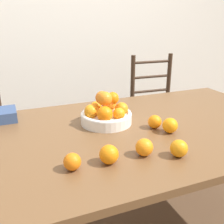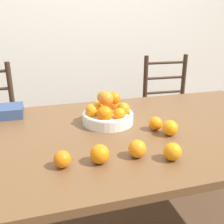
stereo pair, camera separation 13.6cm
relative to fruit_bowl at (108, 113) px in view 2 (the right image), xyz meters
The scene contains 11 objects.
wall_back 1.54m from the fruit_bowl, 83.35° to the left, with size 8.00×0.06×2.60m.
dining_table 0.25m from the fruit_bowl, 35.55° to the right, with size 1.80×1.06×0.73m.
fruit_bowl is the anchor object (origin of this frame).
orange_loose_0 0.40m from the fruit_bowl, 87.38° to the right, with size 0.08×0.08×0.08m.
orange_loose_1 0.27m from the fruit_bowl, 37.28° to the right, with size 0.07×0.07×0.07m.
orange_loose_2 0.49m from the fruit_bowl, 72.17° to the right, with size 0.07×0.07×0.07m.
orange_loose_3 0.49m from the fruit_bowl, 126.54° to the right, with size 0.07×0.07×0.07m.
orange_loose_4 0.43m from the fruit_bowl, 109.68° to the right, with size 0.08×0.08×0.08m.
orange_loose_5 0.35m from the fruit_bowl, 43.54° to the right, with size 0.08×0.08×0.08m.
chair_right 1.09m from the fruit_bowl, 42.39° to the left, with size 0.44×0.42×0.97m.
book_stack 0.62m from the fruit_bowl, 154.70° to the left, with size 0.21×0.17×0.06m.
Camera 2 is at (-0.52, -1.19, 1.28)m, focal length 42.00 mm.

